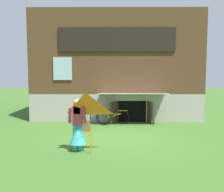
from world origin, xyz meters
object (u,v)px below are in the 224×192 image
at_px(bicycle_yellow, 113,117).
at_px(bicycle_silver, 93,117).
at_px(person, 78,129).
at_px(kite, 85,109).
at_px(wooden_crate, 84,125).

distance_m(bicycle_yellow, bicycle_silver, 0.95).
relative_size(person, kite, 0.91).
bearing_deg(kite, person, 119.84).
distance_m(kite, bicycle_yellow, 4.83).
bearing_deg(bicycle_silver, wooden_crate, -91.14).
height_order(person, kite, kite).
xyz_separation_m(bicycle_silver, wooden_crate, (-0.32, -1.20, -0.14)).
distance_m(bicycle_yellow, wooden_crate, 1.82).
relative_size(person, wooden_crate, 3.19).
distance_m(kite, wooden_crate, 3.57).
bearing_deg(kite, bicycle_silver, 91.72).
distance_m(person, bicycle_yellow, 4.25).
bearing_deg(bicycle_silver, person, -78.95).
height_order(person, wooden_crate, person).
xyz_separation_m(kite, wooden_crate, (-0.45, 3.33, -1.19)).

